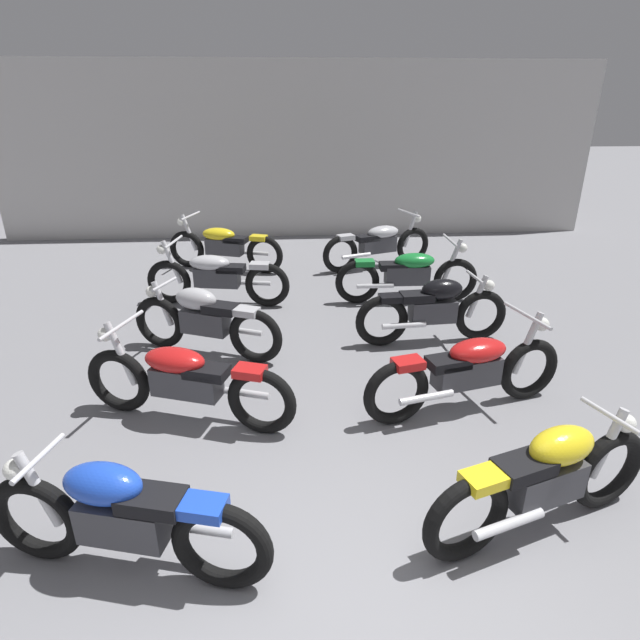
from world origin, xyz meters
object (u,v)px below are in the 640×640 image
object	(u,v)px
motorcycle_right_row_4	(379,243)
motorcycle_left_row_4	(224,246)
motorcycle_right_row_1	(468,370)
motorcycle_right_row_2	(433,309)
motorcycle_left_row_0	(122,517)
motorcycle_left_row_2	(205,320)
motorcycle_right_row_0	(546,479)
motorcycle_left_row_3	(216,276)
motorcycle_left_row_1	(185,380)
motorcycle_right_row_3	(408,274)

from	to	relation	value
motorcycle_right_row_4	motorcycle_left_row_4	bearing A→B (deg)	178.84
motorcycle_right_row_1	motorcycle_right_row_2	bearing A→B (deg)	86.86
motorcycle_right_row_1	motorcycle_right_row_4	size ratio (longest dim) A/B	1.02
motorcycle_left_row_0	motorcycle_left_row_2	size ratio (longest dim) A/B	1.04
motorcycle_left_row_0	motorcycle_right_row_0	bearing A→B (deg)	3.13
motorcycle_left_row_0	motorcycle_left_row_3	distance (m)	4.83
motorcycle_right_row_1	motorcycle_left_row_0	bearing A→B (deg)	-148.50
motorcycle_left_row_1	motorcycle_right_row_4	bearing A→B (deg)	60.45
motorcycle_right_row_2	motorcycle_right_row_3	bearing A→B (deg)	89.89
motorcycle_left_row_0	motorcycle_right_row_4	size ratio (longest dim) A/B	0.93
motorcycle_left_row_4	motorcycle_right_row_4	xyz separation A→B (m)	(2.78, -0.06, 0.00)
motorcycle_left_row_3	motorcycle_right_row_2	bearing A→B (deg)	-28.05
motorcycle_left_row_3	motorcycle_right_row_3	bearing A→B (deg)	-1.98
motorcycle_right_row_2	motorcycle_left_row_4	bearing A→B (deg)	132.07
motorcycle_left_row_4	motorcycle_right_row_4	size ratio (longest dim) A/B	1.01
motorcycle_right_row_1	motorcycle_right_row_2	size ratio (longest dim) A/B	1.08
motorcycle_left_row_0	motorcycle_left_row_4	size ratio (longest dim) A/B	0.92
motorcycle_left_row_3	motorcycle_right_row_2	xyz separation A→B (m)	(2.86, -1.53, 0.01)
motorcycle_left_row_0	motorcycle_right_row_3	bearing A→B (deg)	58.22
motorcycle_left_row_0	motorcycle_right_row_2	xyz separation A→B (m)	(2.93, 3.31, 0.00)
motorcycle_left_row_4	motorcycle_right_row_2	size ratio (longest dim) A/B	1.06
motorcycle_left_row_2	motorcycle_right_row_3	world-z (taller)	motorcycle_right_row_3
motorcycle_left_row_3	motorcycle_right_row_0	bearing A→B (deg)	-59.12
motorcycle_left_row_2	motorcycle_right_row_4	bearing A→B (deg)	50.92
motorcycle_left_row_2	motorcycle_right_row_4	distance (m)	4.25
motorcycle_left_row_1	motorcycle_right_row_0	distance (m)	3.18
motorcycle_right_row_2	motorcycle_left_row_1	bearing A→B (deg)	-151.08
motorcycle_left_row_2	motorcycle_right_row_1	xyz separation A→B (m)	(2.73, -1.43, -0.01)
motorcycle_right_row_1	motorcycle_right_row_4	world-z (taller)	same
motorcycle_left_row_2	motorcycle_right_row_1	bearing A→B (deg)	-27.66
motorcycle_right_row_1	motorcycle_left_row_3	bearing A→B (deg)	131.94
motorcycle_left_row_1	motorcycle_right_row_2	xyz separation A→B (m)	(2.82, 1.56, 0.01)
motorcycle_left_row_1	motorcycle_right_row_4	xyz separation A→B (m)	(2.68, 4.73, 0.00)
motorcycle_left_row_4	motorcycle_right_row_3	world-z (taller)	same
motorcycle_left_row_1	motorcycle_right_row_3	bearing A→B (deg)	46.61
motorcycle_left_row_1	motorcycle_left_row_4	world-z (taller)	same
motorcycle_left_row_0	motorcycle_left_row_2	bearing A→B (deg)	88.01
motorcycle_left_row_3	motorcycle_left_row_0	bearing A→B (deg)	-90.81
motorcycle_left_row_2	motorcycle_right_row_3	distance (m)	3.23
motorcycle_left_row_4	motorcycle_right_row_1	world-z (taller)	same
motorcycle_right_row_1	motorcycle_right_row_3	bearing A→B (deg)	88.30
motorcycle_right_row_4	motorcycle_left_row_0	bearing A→B (deg)	-113.32
motorcycle_left_row_3	motorcycle_left_row_1	bearing A→B (deg)	-89.18
motorcycle_left_row_2	motorcycle_right_row_0	size ratio (longest dim) A/B	0.98
motorcycle_left_row_1	motorcycle_left_row_4	xyz separation A→B (m)	(-0.09, 4.78, 0.00)
motorcycle_right_row_3	motorcycle_right_row_4	distance (m)	1.75
motorcycle_left_row_3	motorcycle_right_row_4	size ratio (longest dim) A/B	1.04
motorcycle_left_row_0	motorcycle_left_row_4	bearing A→B (deg)	89.85
motorcycle_left_row_1	motorcycle_right_row_1	bearing A→B (deg)	-0.16
motorcycle_right_row_1	motorcycle_right_row_4	distance (m)	4.74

